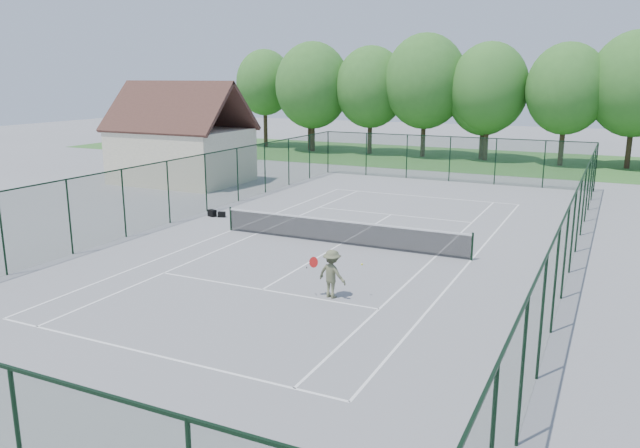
{
  "coord_description": "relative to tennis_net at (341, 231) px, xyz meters",
  "views": [
    {
      "loc": [
        10.23,
        -23.21,
        6.88
      ],
      "look_at": [
        0.0,
        -2.0,
        1.3
      ],
      "focal_mm": 35.0,
      "sensor_mm": 36.0,
      "label": 1
    }
  ],
  "objects": [
    {
      "name": "sports_bag_a",
      "position": [
        -8.01,
        2.06,
        -0.4
      ],
      "size": [
        0.49,
        0.38,
        0.35
      ],
      "primitive_type": "cube",
      "rotation": [
        0.0,
        0.0,
        -0.3
      ],
      "color": "black",
      "rests_on": "ground"
    },
    {
      "name": "court_lines",
      "position": [
        0.0,
        0.0,
        -0.57
      ],
      "size": [
        11.05,
        23.85,
        0.01
      ],
      "color": "white",
      "rests_on": "ground"
    },
    {
      "name": "sports_bag_b",
      "position": [
        -7.48,
        2.14,
        -0.44
      ],
      "size": [
        0.41,
        0.32,
        0.28
      ],
      "primitive_type": "cube",
      "rotation": [
        0.0,
        0.0,
        0.33
      ],
      "color": "black",
      "rests_on": "ground"
    },
    {
      "name": "fence_enclosure",
      "position": [
        0.0,
        0.0,
        0.98
      ],
      "size": [
        18.05,
        36.05,
        3.02
      ],
      "color": "#1D3E27",
      "rests_on": "ground"
    },
    {
      "name": "tennis_net",
      "position": [
        0.0,
        0.0,
        0.0
      ],
      "size": [
        11.08,
        0.08,
        1.1
      ],
      "color": "black",
      "rests_on": "ground"
    },
    {
      "name": "tennis_player",
      "position": [
        2.37,
        -6.05,
        0.21
      ],
      "size": [
        1.77,
        0.89,
        1.57
      ],
      "color": "#5E6143",
      "rests_on": "ground"
    },
    {
      "name": "utility_building",
      "position": [
        -16.0,
        10.0,
        2.54
      ],
      "size": [
        8.6,
        6.27,
        6.63
      ],
      "color": "beige",
      "rests_on": "ground"
    },
    {
      "name": "grass_far",
      "position": [
        0.0,
        30.0,
        -0.57
      ],
      "size": [
        80.0,
        16.0,
        0.01
      ],
      "primitive_type": "cube",
      "color": "#3B722F",
      "rests_on": "ground"
    },
    {
      "name": "tree_line_far",
      "position": [
        0.0,
        30.0,
        5.42
      ],
      "size": [
        39.4,
        6.4,
        9.7
      ],
      "color": "#3D2A1D",
      "rests_on": "ground"
    },
    {
      "name": "ground",
      "position": [
        0.0,
        0.0,
        -0.58
      ],
      "size": [
        140.0,
        140.0,
        0.0
      ],
      "primitive_type": "plane",
      "color": "gray",
      "rests_on": "ground"
    }
  ]
}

